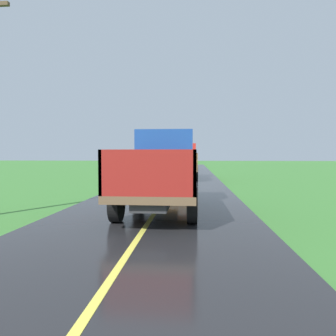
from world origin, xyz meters
The scene contains 2 objects.
banana_truck_near centered at (0.17, 12.21, 1.47)m, with size 2.38×5.82×2.80m.
banana_truck_far centered at (0.40, 25.74, 1.46)m, with size 2.38×5.81×2.80m.
Camera 1 is at (1.23, 1.52, 1.96)m, focal length 32.40 mm.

